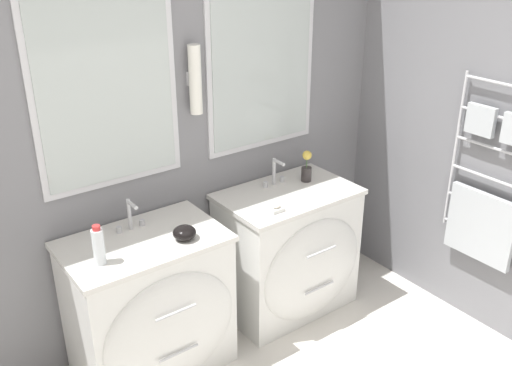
# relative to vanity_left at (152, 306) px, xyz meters

# --- Properties ---
(wall_back) EXTENTS (5.16, 0.15, 2.60)m
(wall_back) POSITION_rel_vanity_left_xyz_m (0.18, 0.36, 0.87)
(wall_back) COLOR slate
(wall_back) RESTS_ON ground_plane
(wall_right) EXTENTS (0.13, 3.52, 2.60)m
(wall_right) POSITION_rel_vanity_left_xyz_m (1.97, -0.60, 0.85)
(wall_right) COLOR slate
(wall_right) RESTS_ON ground_plane
(vanity_left) EXTENTS (0.88, 0.63, 0.86)m
(vanity_left) POSITION_rel_vanity_left_xyz_m (0.00, 0.00, 0.00)
(vanity_left) COLOR white
(vanity_left) RESTS_ON ground_plane
(vanity_right) EXTENTS (0.88, 0.63, 0.86)m
(vanity_right) POSITION_rel_vanity_left_xyz_m (1.02, 0.00, 0.00)
(vanity_right) COLOR white
(vanity_right) RESTS_ON ground_plane
(faucet_left) EXTENTS (0.17, 0.12, 0.18)m
(faucet_left) POSITION_rel_vanity_left_xyz_m (-0.00, 0.17, 0.51)
(faucet_left) COLOR silver
(faucet_left) RESTS_ON vanity_left
(faucet_right) EXTENTS (0.17, 0.12, 0.18)m
(faucet_right) POSITION_rel_vanity_left_xyz_m (1.02, 0.17, 0.51)
(faucet_right) COLOR silver
(faucet_right) RESTS_ON vanity_right
(toiletry_bottle) EXTENTS (0.06, 0.06, 0.22)m
(toiletry_bottle) POSITION_rel_vanity_left_xyz_m (-0.28, -0.06, 0.52)
(toiletry_bottle) COLOR silver
(toiletry_bottle) RESTS_ON vanity_left
(amenity_bowl) EXTENTS (0.13, 0.13, 0.08)m
(amenity_bowl) POSITION_rel_vanity_left_xyz_m (0.19, -0.09, 0.46)
(amenity_bowl) COLOR black
(amenity_bowl) RESTS_ON vanity_left
(flower_vase) EXTENTS (0.07, 0.07, 0.21)m
(flower_vase) POSITION_rel_vanity_left_xyz_m (1.23, 0.10, 0.52)
(flower_vase) COLOR #332D2D
(flower_vase) RESTS_ON vanity_right
(soap_dish) EXTENTS (0.09, 0.06, 0.04)m
(soap_dish) POSITION_rel_vanity_left_xyz_m (0.79, -0.13, 0.44)
(soap_dish) COLOR white
(soap_dish) RESTS_ON vanity_right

